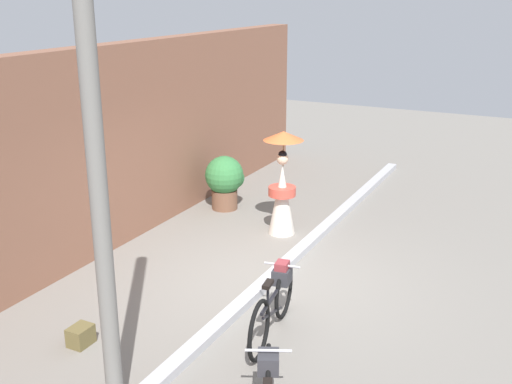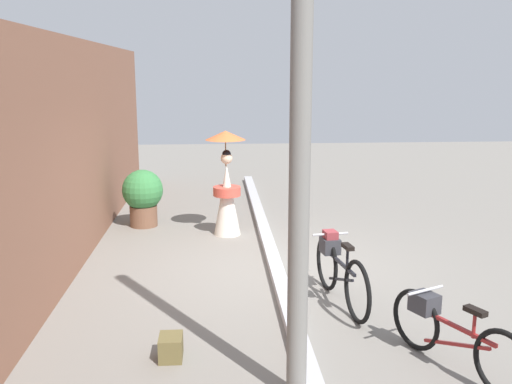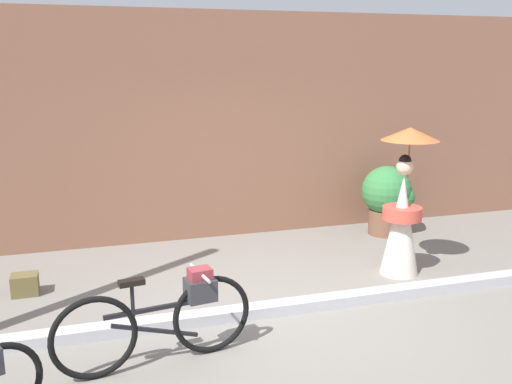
# 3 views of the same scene
# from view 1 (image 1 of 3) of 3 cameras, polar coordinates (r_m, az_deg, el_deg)

# --- Properties ---
(ground_plane) EXTENTS (30.00, 30.00, 0.00)m
(ground_plane) POSITION_cam_1_polar(r_m,az_deg,el_deg) (9.48, 1.30, -8.22)
(ground_plane) COLOR gray
(building_wall) EXTENTS (14.00, 0.40, 3.37)m
(building_wall) POSITION_cam_1_polar(r_m,az_deg,el_deg) (10.51, -14.02, 3.71)
(building_wall) COLOR brown
(building_wall) RESTS_ON ground_plane
(sidewalk_curb) EXTENTS (14.00, 0.20, 0.12)m
(sidewalk_curb) POSITION_cam_1_polar(r_m,az_deg,el_deg) (9.45, 1.30, -7.89)
(sidewalk_curb) COLOR #B2B2B7
(sidewalk_curb) RESTS_ON ground_plane
(bicycle_near_officer) EXTENTS (1.80, 0.48, 0.84)m
(bicycle_near_officer) POSITION_cam_1_polar(r_m,az_deg,el_deg) (7.98, 1.68, -9.99)
(bicycle_near_officer) COLOR black
(bicycle_near_officer) RESTS_ON ground_plane
(person_with_parasol) EXTENTS (0.71, 0.71, 1.87)m
(person_with_parasol) POSITION_cam_1_polar(r_m,az_deg,el_deg) (11.00, 2.43, 0.59)
(person_with_parasol) COLOR silver
(person_with_parasol) RESTS_ON ground_plane
(potted_plant_by_door) EXTENTS (0.78, 0.76, 1.08)m
(potted_plant_by_door) POSITION_cam_1_polar(r_m,az_deg,el_deg) (12.36, -2.82, 1.15)
(potted_plant_by_door) COLOR brown
(potted_plant_by_door) RESTS_ON ground_plane
(backpack_on_pavement) EXTENTS (0.30, 0.24, 0.25)m
(backpack_on_pavement) POSITION_cam_1_polar(r_m,az_deg,el_deg) (8.17, -15.75, -12.54)
(backpack_on_pavement) COLOR brown
(backpack_on_pavement) RESTS_ON ground_plane
(utility_pole) EXTENTS (0.18, 0.18, 4.80)m
(utility_pole) POSITION_cam_1_polar(r_m,az_deg,el_deg) (5.99, -14.25, 0.01)
(utility_pole) COLOR slate
(utility_pole) RESTS_ON ground_plane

